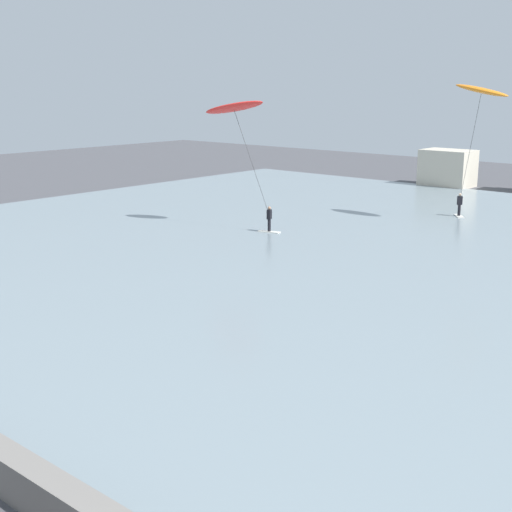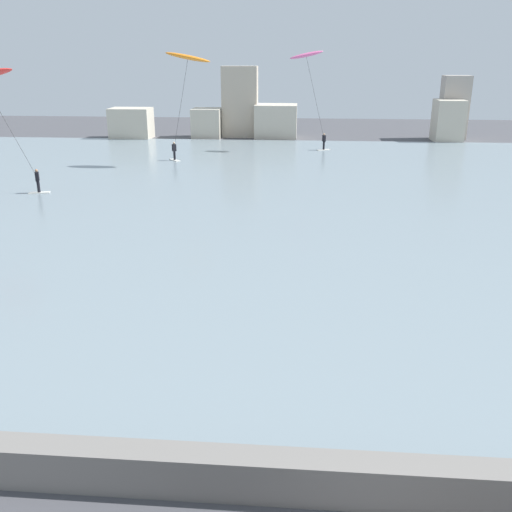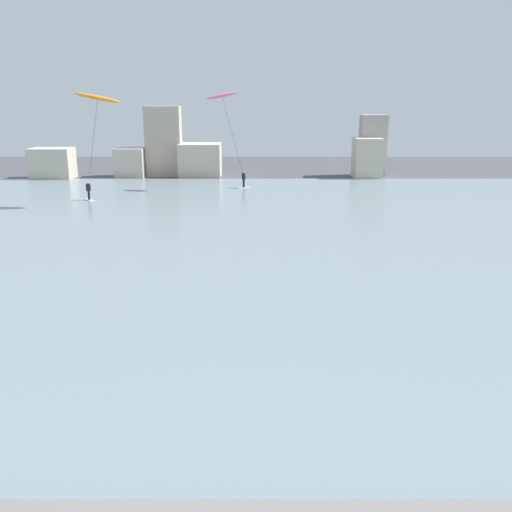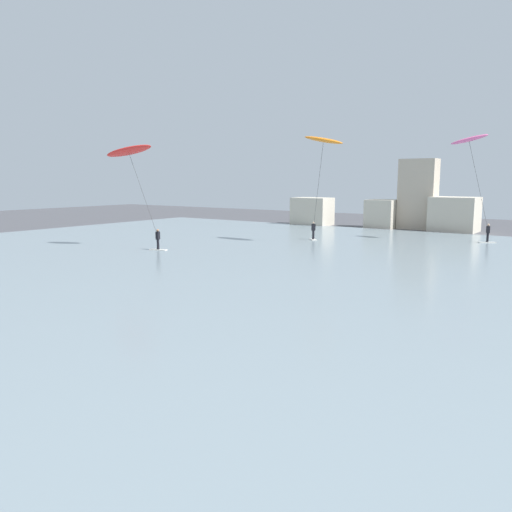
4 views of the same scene
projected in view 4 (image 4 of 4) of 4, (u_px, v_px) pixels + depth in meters
water_bay at (400, 277)px, 28.92m from camera, size 84.00×52.00×0.10m
far_shore_buildings at (467, 209)px, 53.23m from camera, size 39.70×5.27×7.79m
kitesurfer_orange at (323, 147)px, 42.65m from camera, size 4.44×3.48×9.25m
kitesurfer_red at (131, 157)px, 39.91m from camera, size 5.56×2.42×8.36m
kitesurfer_pink at (471, 149)px, 43.93m from camera, size 4.29×1.40×9.37m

